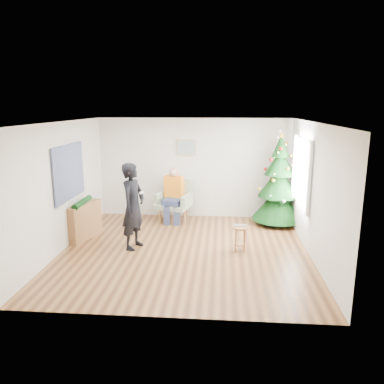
# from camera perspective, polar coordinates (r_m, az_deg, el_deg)

# --- Properties ---
(floor) EXTENTS (5.00, 5.00, 0.00)m
(floor) POSITION_cam_1_polar(r_m,az_deg,el_deg) (7.79, -1.10, -8.90)
(floor) COLOR brown
(floor) RESTS_ON ground
(ceiling) EXTENTS (5.00, 5.00, 0.00)m
(ceiling) POSITION_cam_1_polar(r_m,az_deg,el_deg) (7.23, -1.19, 10.58)
(ceiling) COLOR white
(ceiling) RESTS_ON wall_back
(wall_back) EXTENTS (5.00, 0.00, 5.00)m
(wall_back) POSITION_cam_1_polar(r_m,az_deg,el_deg) (9.84, 0.31, 3.64)
(wall_back) COLOR silver
(wall_back) RESTS_ON floor
(wall_front) EXTENTS (5.00, 0.00, 5.00)m
(wall_front) POSITION_cam_1_polar(r_m,az_deg,el_deg) (5.01, -4.02, -5.77)
(wall_front) COLOR silver
(wall_front) RESTS_ON floor
(wall_left) EXTENTS (0.00, 5.00, 5.00)m
(wall_left) POSITION_cam_1_polar(r_m,az_deg,el_deg) (8.04, -19.17, 0.76)
(wall_left) COLOR silver
(wall_left) RESTS_ON floor
(wall_right) EXTENTS (0.00, 5.00, 5.00)m
(wall_right) POSITION_cam_1_polar(r_m,az_deg,el_deg) (7.57, 18.03, 0.12)
(wall_right) COLOR silver
(wall_right) RESTS_ON floor
(window_panel) EXTENTS (0.04, 1.30, 1.40)m
(window_panel) POSITION_cam_1_polar(r_m,az_deg,el_deg) (8.49, 16.41, 2.95)
(window_panel) COLOR white
(window_panel) RESTS_ON wall_right
(curtains) EXTENTS (0.05, 1.75, 1.50)m
(curtains) POSITION_cam_1_polar(r_m,az_deg,el_deg) (8.48, 16.21, 2.96)
(curtains) COLOR white
(curtains) RESTS_ON wall_right
(christmas_tree) EXTENTS (1.27, 1.27, 2.30)m
(christmas_tree) POSITION_cam_1_polar(r_m,az_deg,el_deg) (9.47, 13.11, 1.29)
(christmas_tree) COLOR #3F2816
(christmas_tree) RESTS_ON floor
(stool) EXTENTS (0.35, 0.35, 0.53)m
(stool) POSITION_cam_1_polar(r_m,az_deg,el_deg) (7.72, 7.32, -7.05)
(stool) COLOR brown
(stool) RESTS_ON floor
(laptop) EXTENTS (0.30, 0.20, 0.02)m
(laptop) POSITION_cam_1_polar(r_m,az_deg,el_deg) (7.64, 7.38, -5.15)
(laptop) COLOR silver
(laptop) RESTS_ON stool
(armchair) EXTENTS (0.98, 0.94, 1.05)m
(armchair) POSITION_cam_1_polar(r_m,az_deg,el_deg) (9.66, -2.69, -2.06)
(armchair) COLOR #96A887
(armchair) RESTS_ON floor
(seated_person) EXTENTS (0.55, 0.73, 1.37)m
(seated_person) POSITION_cam_1_polar(r_m,az_deg,el_deg) (9.53, -2.86, -0.29)
(seated_person) COLOR navy
(seated_person) RESTS_ON armchair
(standing_man) EXTENTS (0.60, 0.75, 1.79)m
(standing_man) POSITION_cam_1_polar(r_m,az_deg,el_deg) (7.76, -8.95, -2.16)
(standing_man) COLOR black
(standing_man) RESTS_ON floor
(game_controller) EXTENTS (0.07, 0.13, 0.04)m
(game_controller) POSITION_cam_1_polar(r_m,az_deg,el_deg) (7.61, -7.68, -0.08)
(game_controller) COLOR white
(game_controller) RESTS_ON standing_man
(console) EXTENTS (0.56, 1.04, 0.80)m
(console) POSITION_cam_1_polar(r_m,az_deg,el_deg) (8.71, -16.21, -4.24)
(console) COLOR brown
(console) RESTS_ON floor
(garland) EXTENTS (0.14, 0.90, 0.14)m
(garland) POSITION_cam_1_polar(r_m,az_deg,el_deg) (8.60, -16.39, -1.57)
(garland) COLOR black
(garland) RESTS_ON console
(tapestry) EXTENTS (0.03, 1.50, 1.15)m
(tapestry) POSITION_cam_1_polar(r_m,az_deg,el_deg) (8.25, -18.22, 2.90)
(tapestry) COLOR black
(tapestry) RESTS_ON wall_left
(framed_picture) EXTENTS (0.52, 0.05, 0.42)m
(framed_picture) POSITION_cam_1_polar(r_m,az_deg,el_deg) (9.75, -0.88, 6.81)
(framed_picture) COLOR tan
(framed_picture) RESTS_ON wall_back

